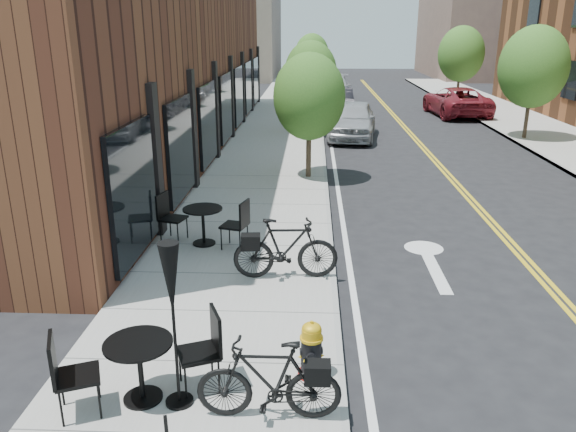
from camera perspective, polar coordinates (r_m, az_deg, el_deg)
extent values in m
plane|color=black|center=(9.52, 5.23, -10.45)|extent=(120.00, 120.00, 0.00)
cube|color=#9E9B93|center=(18.93, -2.16, 4.69)|extent=(4.00, 70.00, 0.12)
cube|color=#422015|center=(23.13, -13.04, 15.41)|extent=(5.00, 28.00, 7.00)
cube|color=#726656|center=(56.81, -5.39, 18.94)|extent=(8.00, 14.00, 10.00)
cube|color=brown|center=(60.61, 19.37, 18.96)|extent=(10.00, 16.00, 12.00)
cylinder|color=#382B1E|center=(17.70, 2.10, 6.59)|extent=(0.16, 0.16, 1.61)
ellipsoid|color=#336520|center=(17.43, 2.17, 12.01)|extent=(2.20, 2.20, 2.64)
cylinder|color=#382B1E|center=(25.57, 2.26, 10.40)|extent=(0.16, 0.16, 1.68)
ellipsoid|color=#336520|center=(25.38, 2.31, 14.33)|extent=(2.30, 2.30, 2.76)
cylinder|color=#382B1E|center=(33.52, 2.35, 12.26)|extent=(0.16, 0.16, 1.57)
ellipsoid|color=#336520|center=(33.38, 2.38, 15.04)|extent=(2.10, 2.10, 2.52)
cylinder|color=#382B1E|center=(41.47, 2.40, 13.58)|extent=(0.16, 0.16, 1.71)
ellipsoid|color=#336520|center=(41.35, 2.44, 16.09)|extent=(2.40, 2.40, 2.88)
cylinder|color=#382B1E|center=(26.20, 23.09, 9.30)|extent=(0.16, 0.16, 1.82)
ellipsoid|color=#336520|center=(26.00, 23.67, 13.70)|extent=(2.80, 2.80, 3.36)
cylinder|color=#382B1E|center=(37.60, 16.88, 12.38)|extent=(0.16, 0.16, 1.82)
ellipsoid|color=#336520|center=(37.46, 17.18, 15.46)|extent=(2.80, 2.80, 3.36)
cylinder|color=maroon|center=(7.93, 2.34, -15.68)|extent=(0.41, 0.41, 0.05)
cylinder|color=black|center=(7.78, 2.37, -14.04)|extent=(0.32, 0.32, 0.54)
cylinder|color=gold|center=(7.63, 2.40, -12.28)|extent=(0.36, 0.36, 0.04)
cylinder|color=gold|center=(7.60, 2.41, -11.82)|extent=(0.31, 0.31, 0.13)
ellipsoid|color=gold|center=(7.56, 2.41, -11.35)|extent=(0.30, 0.30, 0.16)
cylinder|color=gold|center=(7.52, 2.42, -10.81)|extent=(0.05, 0.05, 0.05)
imported|color=black|center=(6.93, -1.96, -16.34)|extent=(1.74, 0.50, 1.04)
imported|color=black|center=(10.45, -0.24, -3.33)|extent=(1.99, 0.69, 1.18)
cylinder|color=black|center=(7.73, -14.50, -17.42)|extent=(0.65, 0.65, 0.03)
cylinder|color=black|center=(7.52, -14.74, -15.02)|extent=(0.09, 0.09, 0.79)
cylinder|color=black|center=(7.31, -15.00, -12.40)|extent=(1.12, 1.12, 0.03)
cylinder|color=black|center=(12.41, -8.51, -2.73)|extent=(0.61, 0.61, 0.03)
cylinder|color=black|center=(12.28, -8.59, -1.05)|extent=(0.08, 0.08, 0.78)
cylinder|color=black|center=(12.15, -8.68, 0.71)|extent=(1.05, 1.05, 0.03)
cylinder|color=black|center=(7.58, -10.96, -17.97)|extent=(0.35, 0.35, 0.04)
cylinder|color=black|center=(7.01, -11.49, -11.04)|extent=(0.04, 0.04, 2.09)
cone|color=black|center=(6.72, -11.83, -6.35)|extent=(0.25, 0.25, 0.92)
imported|color=#9DA0A5|center=(24.81, 6.58, 9.68)|extent=(2.49, 4.94, 1.61)
imported|color=black|center=(31.03, 4.96, 11.46)|extent=(1.78, 4.78, 1.56)
imported|color=#9F9EA3|center=(37.37, 4.57, 12.74)|extent=(2.66, 5.78, 1.64)
imported|color=maroon|center=(32.57, 16.70, 11.10)|extent=(2.99, 5.78, 1.56)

